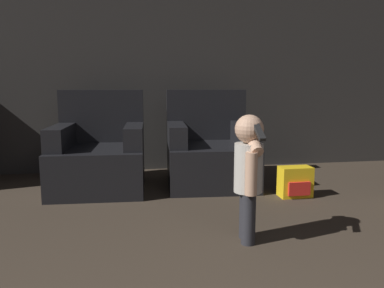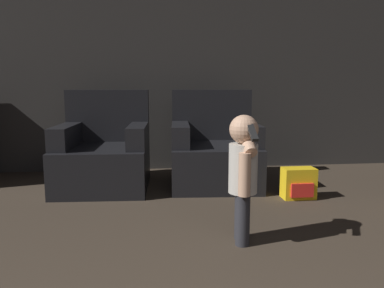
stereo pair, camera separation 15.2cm
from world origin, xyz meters
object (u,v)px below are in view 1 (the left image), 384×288
armchair_left (100,155)px  toy_backpack (295,182)px  armchair_right (210,152)px  person_toddler (249,168)px

armchair_left → toy_backpack: bearing=-16.4°
armchair_right → toy_backpack: size_ratio=3.39×
armchair_left → armchair_right: same height
armchair_left → toy_backpack: (1.68, -0.59, -0.18)m
armchair_left → armchair_right: bearing=3.1°
armchair_right → toy_backpack: bearing=-39.1°
person_toddler → toy_backpack: person_toddler is taller
armchair_right → person_toddler: armchair_right is taller
armchair_right → toy_backpack: armchair_right is taller
toy_backpack → armchair_left: bearing=160.5°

